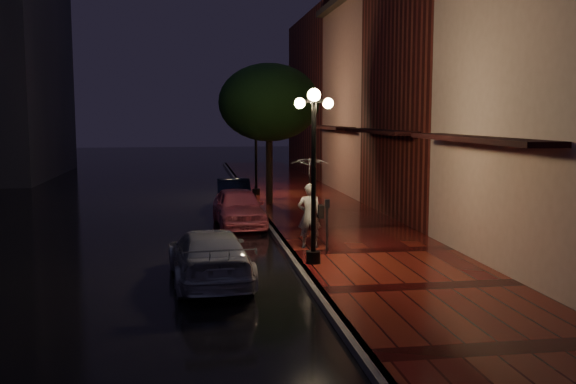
{
  "coord_description": "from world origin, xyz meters",
  "views": [
    {
      "loc": [
        -2.63,
        -20.38,
        3.79
      ],
      "look_at": [
        0.41,
        -0.44,
        1.4
      ],
      "focal_mm": 40.0,
      "sensor_mm": 36.0,
      "label": 1
    }
  ],
  "objects_px": {
    "street_tree": "(269,105)",
    "pink_car": "(239,207)",
    "navy_car": "(234,194)",
    "parking_meter": "(327,220)",
    "silver_car": "(210,256)",
    "streetlamp_far": "(256,142)",
    "streetlamp_near": "(314,165)",
    "woman_with_umbrella": "(310,188)"
  },
  "relations": [
    {
      "from": "woman_with_umbrella",
      "to": "street_tree",
      "type": "bearing_deg",
      "value": -84.07
    },
    {
      "from": "pink_car",
      "to": "streetlamp_near",
      "type": "bearing_deg",
      "value": -81.45
    },
    {
      "from": "street_tree",
      "to": "woman_with_umbrella",
      "type": "distance_m",
      "value": 9.43
    },
    {
      "from": "silver_car",
      "to": "woman_with_umbrella",
      "type": "bearing_deg",
      "value": -139.68
    },
    {
      "from": "silver_car",
      "to": "woman_with_umbrella",
      "type": "distance_m",
      "value": 4.18
    },
    {
      "from": "streetlamp_far",
      "to": "silver_car",
      "type": "distance_m",
      "value": 15.29
    },
    {
      "from": "streetlamp_near",
      "to": "navy_car",
      "type": "relative_size",
      "value": 1.14
    },
    {
      "from": "street_tree",
      "to": "navy_car",
      "type": "height_order",
      "value": "street_tree"
    },
    {
      "from": "streetlamp_near",
      "to": "streetlamp_far",
      "type": "distance_m",
      "value": 14.0
    },
    {
      "from": "streetlamp_far",
      "to": "woman_with_umbrella",
      "type": "bearing_deg",
      "value": -88.8
    },
    {
      "from": "streetlamp_near",
      "to": "silver_car",
      "type": "bearing_deg",
      "value": -160.2
    },
    {
      "from": "navy_car",
      "to": "parking_meter",
      "type": "relative_size",
      "value": 2.69
    },
    {
      "from": "pink_car",
      "to": "woman_with_umbrella",
      "type": "relative_size",
      "value": 1.55
    },
    {
      "from": "streetlamp_near",
      "to": "parking_meter",
      "type": "bearing_deg",
      "value": 65.51
    },
    {
      "from": "streetlamp_near",
      "to": "navy_car",
      "type": "xyz_separation_m",
      "value": [
        -1.27,
        10.62,
        -1.98
      ]
    },
    {
      "from": "streetlamp_far",
      "to": "woman_with_umbrella",
      "type": "height_order",
      "value": "streetlamp_far"
    },
    {
      "from": "streetlamp_far",
      "to": "pink_car",
      "type": "relative_size",
      "value": 1.1
    },
    {
      "from": "street_tree",
      "to": "woman_with_umbrella",
      "type": "relative_size",
      "value": 2.3
    },
    {
      "from": "navy_car",
      "to": "parking_meter",
      "type": "distance_m",
      "value": 9.4
    },
    {
      "from": "street_tree",
      "to": "pink_car",
      "type": "height_order",
      "value": "street_tree"
    },
    {
      "from": "street_tree",
      "to": "parking_meter",
      "type": "distance_m",
      "value": 10.11
    },
    {
      "from": "navy_car",
      "to": "silver_car",
      "type": "distance_m",
      "value": 11.63
    },
    {
      "from": "street_tree",
      "to": "woman_with_umbrella",
      "type": "height_order",
      "value": "street_tree"
    },
    {
      "from": "parking_meter",
      "to": "pink_car",
      "type": "bearing_deg",
      "value": 108.69
    },
    {
      "from": "streetlamp_far",
      "to": "street_tree",
      "type": "distance_m",
      "value": 3.44
    },
    {
      "from": "streetlamp_far",
      "to": "street_tree",
      "type": "height_order",
      "value": "street_tree"
    },
    {
      "from": "streetlamp_near",
      "to": "streetlamp_far",
      "type": "height_order",
      "value": "same"
    },
    {
      "from": "woman_with_umbrella",
      "to": "silver_car",
      "type": "bearing_deg",
      "value": 50.64
    },
    {
      "from": "silver_car",
      "to": "streetlamp_far",
      "type": "bearing_deg",
      "value": -104.2
    },
    {
      "from": "street_tree",
      "to": "pink_car",
      "type": "xyz_separation_m",
      "value": [
        -1.63,
        -4.52,
        -3.58
      ]
    },
    {
      "from": "pink_car",
      "to": "navy_car",
      "type": "height_order",
      "value": "pink_car"
    },
    {
      "from": "pink_car",
      "to": "silver_car",
      "type": "distance_m",
      "value": 7.5
    },
    {
      "from": "pink_car",
      "to": "parking_meter",
      "type": "xyz_separation_m",
      "value": [
        2.02,
        -5.04,
        0.33
      ]
    },
    {
      "from": "woman_with_umbrella",
      "to": "pink_car",
      "type": "bearing_deg",
      "value": -64.5
    },
    {
      "from": "pink_car",
      "to": "woman_with_umbrella",
      "type": "distance_m",
      "value": 5.0
    },
    {
      "from": "street_tree",
      "to": "parking_meter",
      "type": "height_order",
      "value": "street_tree"
    },
    {
      "from": "navy_car",
      "to": "silver_car",
      "type": "relative_size",
      "value": 0.89
    },
    {
      "from": "street_tree",
      "to": "pink_car",
      "type": "distance_m",
      "value": 5.99
    },
    {
      "from": "streetlamp_far",
      "to": "navy_car",
      "type": "bearing_deg",
      "value": -110.59
    },
    {
      "from": "pink_car",
      "to": "woman_with_umbrella",
      "type": "xyz_separation_m",
      "value": [
        1.63,
        -4.59,
        1.15
      ]
    },
    {
      "from": "streetlamp_near",
      "to": "pink_car",
      "type": "xyz_separation_m",
      "value": [
        -1.37,
        6.47,
        -1.93
      ]
    },
    {
      "from": "navy_car",
      "to": "street_tree",
      "type": "bearing_deg",
      "value": 15.15
    }
  ]
}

